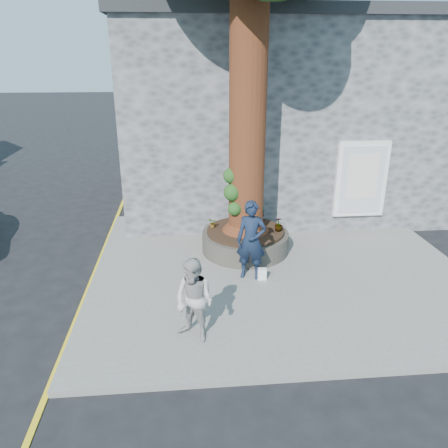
{
  "coord_description": "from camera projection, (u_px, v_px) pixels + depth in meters",
  "views": [
    {
      "loc": [
        -0.74,
        -8.62,
        5.02
      ],
      "look_at": [
        0.15,
        1.1,
        1.25
      ],
      "focal_mm": 35.0,
      "sensor_mm": 36.0,
      "label": 1
    }
  ],
  "objects": [
    {
      "name": "man",
      "position": [
        251.0,
        240.0,
        10.03
      ],
      "size": [
        0.78,
        0.61,
        1.87
      ],
      "primitive_type": "imported",
      "rotation": [
        0.0,
        0.0,
        -0.26
      ],
      "color": "#121C31",
      "rests_on": "pavement"
    },
    {
      "name": "yellow_line",
      "position": [
        93.0,
        278.0,
        10.55
      ],
      "size": [
        0.1,
        30.0,
        0.01
      ],
      "primitive_type": "cube",
      "color": "yellow",
      "rests_on": "ground"
    },
    {
      "name": "plant_a",
      "position": [
        262.0,
        212.0,
        12.32
      ],
      "size": [
        0.24,
        0.23,
        0.37
      ],
      "primitive_type": "imported",
      "rotation": [
        0.0,
        0.0,
        0.7
      ],
      "color": "gray",
      "rests_on": "planter"
    },
    {
      "name": "plant_b",
      "position": [
        260.0,
        211.0,
        12.3
      ],
      "size": [
        0.33,
        0.33,
        0.43
      ],
      "primitive_type": "imported",
      "rotation": [
        0.0,
        0.0,
        2.44
      ],
      "color": "gray",
      "rests_on": "planter"
    },
    {
      "name": "plant_d",
      "position": [
        213.0,
        223.0,
        11.64
      ],
      "size": [
        0.29,
        0.3,
        0.27
      ],
      "primitive_type": "imported",
      "rotation": [
        0.0,
        0.0,
        5.08
      ],
      "color": "gray",
      "rests_on": "planter"
    },
    {
      "name": "shopping_bag",
      "position": [
        262.0,
        274.0,
        10.19
      ],
      "size": [
        0.2,
        0.13,
        0.28
      ],
      "primitive_type": "cube",
      "rotation": [
        0.0,
        0.0,
        -0.04
      ],
      "color": "white",
      "rests_on": "pavement"
    },
    {
      "name": "ground",
      "position": [
        222.0,
        293.0,
        9.88
      ],
      "size": [
        120.0,
        120.0,
        0.0
      ],
      "primitive_type": "plane",
      "color": "black",
      "rests_on": "ground"
    },
    {
      "name": "plant_c",
      "position": [
        279.0,
        224.0,
        11.4
      ],
      "size": [
        0.24,
        0.24,
        0.38
      ],
      "primitive_type": "imported",
      "rotation": [
        0.0,
        0.0,
        3.3
      ],
      "color": "gray",
      "rests_on": "planter"
    },
    {
      "name": "woman",
      "position": [
        194.0,
        301.0,
        7.82
      ],
      "size": [
        0.99,
        0.95,
        1.6
      ],
      "primitive_type": "imported",
      "rotation": [
        0.0,
        0.0,
        -0.65
      ],
      "color": "#A8A5A1",
      "rests_on": "pavement"
    },
    {
      "name": "pavement",
      "position": [
        278.0,
        268.0,
        10.92
      ],
      "size": [
        9.0,
        8.0,
        0.12
      ],
      "primitive_type": "cube",
      "color": "slate",
      "rests_on": "ground"
    },
    {
      "name": "stone_shop",
      "position": [
        274.0,
        111.0,
        15.64
      ],
      "size": [
        10.3,
        8.3,
        6.3
      ],
      "color": "#47494C",
      "rests_on": "ground"
    },
    {
      "name": "planter",
      "position": [
        245.0,
        240.0,
        11.66
      ],
      "size": [
        2.3,
        2.3,
        0.6
      ],
      "color": "black",
      "rests_on": "pavement"
    }
  ]
}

